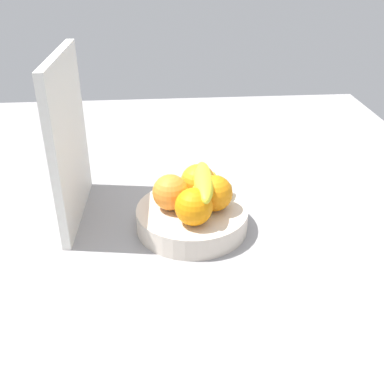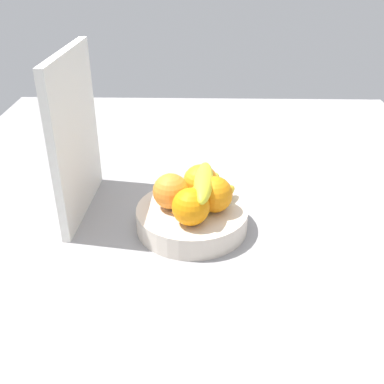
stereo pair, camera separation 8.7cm
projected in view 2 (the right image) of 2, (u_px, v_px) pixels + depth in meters
The scene contains 8 objects.
ground_plane at pixel (196, 233), 100.61cm from camera, with size 180.00×140.00×3.00cm, color gray.
fruit_bowl at pixel (192, 218), 98.73cm from camera, with size 23.93×23.93×4.87cm, color beige.
orange_front_left at pixel (171, 191), 96.21cm from camera, with size 7.64×7.64×7.64cm, color orange.
orange_front_right at pixel (191, 207), 90.75cm from camera, with size 7.64×7.64×7.64cm, color orange.
orange_center at pixel (214, 194), 95.06cm from camera, with size 7.64×7.64×7.64cm, color orange.
orange_back_left at pixel (200, 182), 99.92cm from camera, with size 7.64×7.64×7.64cm, color orange.
banana_bunch at pixel (205, 192), 95.23cm from camera, with size 18.12×14.05×8.40cm.
cutting_board at pixel (75, 136), 98.37cm from camera, with size 28.00×1.80×36.00cm, color white.
Camera 2 is at (-83.10, -0.96, 55.93)cm, focal length 42.82 mm.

